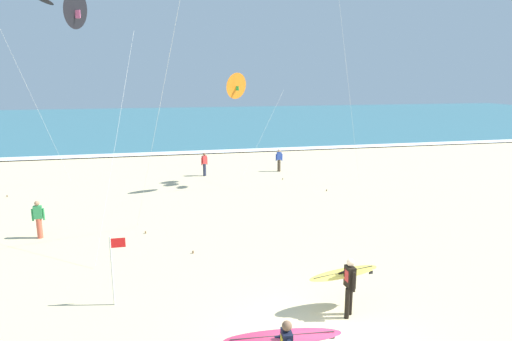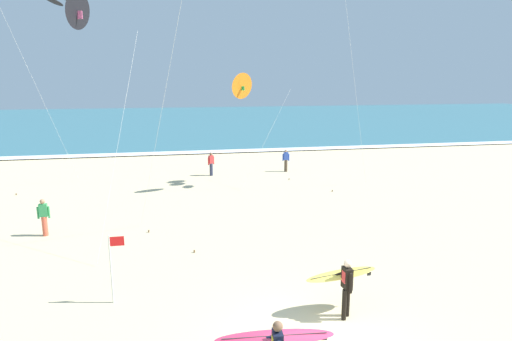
# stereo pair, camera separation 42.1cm
# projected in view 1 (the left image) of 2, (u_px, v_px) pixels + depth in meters

# --- Properties ---
(ocean_water) EXTENTS (160.00, 60.00, 0.08)m
(ocean_water) POSITION_uv_depth(u_px,v_px,m) (184.00, 121.00, 66.52)
(ocean_water) COLOR #336B7A
(ocean_water) RESTS_ON ground
(shoreline_foam) EXTENTS (160.00, 1.63, 0.01)m
(shoreline_foam) POSITION_uv_depth(u_px,v_px,m) (203.00, 152.00, 38.17)
(shoreline_foam) COLOR white
(shoreline_foam) RESTS_ON ocean_water
(surfer_trailing) EXTENTS (2.10, 0.98, 1.71)m
(surfer_trailing) POSITION_uv_depth(u_px,v_px,m) (347.00, 279.00, 11.96)
(surfer_trailing) COLOR black
(surfer_trailing) RESTS_ON ground
(kite_delta_amber_mid) EXTENTS (4.16, 2.67, 6.78)m
(kite_delta_amber_mid) POSITION_uv_depth(u_px,v_px,m) (236.00, 86.00, 24.12)
(kite_delta_amber_mid) COLOR orange
(kite_delta_amber_mid) RESTS_ON ground
(kite_delta_charcoal_high) EXTENTS (2.02, 3.79, 9.11)m
(kite_delta_charcoal_high) POSITION_uv_depth(u_px,v_px,m) (74.00, 11.00, 13.25)
(kite_delta_charcoal_high) COLOR black
(kite_delta_charcoal_high) RESTS_ON ground
(bystander_red_top) EXTENTS (0.45, 0.31, 1.59)m
(bystander_red_top) POSITION_uv_depth(u_px,v_px,m) (204.00, 164.00, 29.05)
(bystander_red_top) COLOR #2D334C
(bystander_red_top) RESTS_ON ground
(bystander_blue_top) EXTENTS (0.50, 0.22, 1.59)m
(bystander_blue_top) POSITION_uv_depth(u_px,v_px,m) (279.00, 160.00, 30.45)
(bystander_blue_top) COLOR #4C3D2D
(bystander_blue_top) RESTS_ON ground
(bystander_green_top) EXTENTS (0.50, 0.22, 1.59)m
(bystander_green_top) POSITION_uv_depth(u_px,v_px,m) (39.00, 219.00, 17.72)
(bystander_green_top) COLOR #D8593F
(bystander_green_top) RESTS_ON ground
(lifeguard_flag) EXTENTS (0.45, 0.05, 2.10)m
(lifeguard_flag) POSITION_uv_depth(u_px,v_px,m) (114.00, 264.00, 12.37)
(lifeguard_flag) COLOR silver
(lifeguard_flag) RESTS_ON ground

